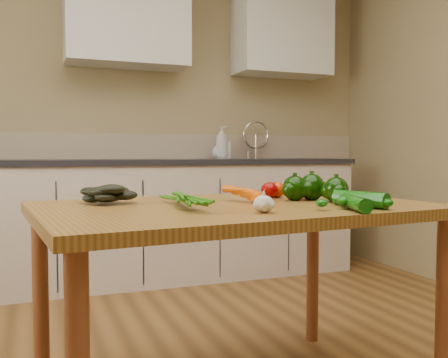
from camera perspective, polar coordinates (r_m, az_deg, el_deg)
room at (r=1.83m, az=4.46°, el=12.40°), size 4.04×5.04×2.64m
counter_run at (r=3.81m, az=-5.83°, el=-4.40°), size 2.84×0.64×1.14m
upper_cabinets at (r=4.12m, az=-2.23°, el=17.09°), size 2.15×0.35×0.70m
table at (r=1.86m, az=1.33°, el=-5.46°), size 1.49×1.04×0.76m
soap_bottle_a at (r=4.02m, az=-0.25°, el=4.21°), size 0.14×0.14×0.26m
soap_bottle_b at (r=4.07m, az=0.11°, el=3.77°), size 0.12×0.12×0.20m
soap_bottle_c at (r=4.03m, az=-0.57°, el=3.40°), size 0.17×0.17×0.15m
carrot_bunch at (r=1.83m, az=0.69°, el=-1.82°), size 0.28×0.23×0.07m
leafy_greens at (r=1.90m, az=-12.91°, el=-1.27°), size 0.20×0.18×0.10m
garlic_bulb at (r=1.58m, az=4.57°, el=-2.87°), size 0.07×0.07×0.06m
pepper_a at (r=2.01m, az=8.09°, el=-1.06°), size 0.10×0.10×0.10m
pepper_b at (r=2.04m, az=9.99°, el=-0.93°), size 0.10×0.10×0.10m
pepper_c at (r=1.96m, az=12.69°, el=-1.23°), size 0.10×0.10×0.10m
tomato_a at (r=2.09m, az=5.23°, el=-1.29°), size 0.07×0.07×0.07m
tomato_b at (r=2.13m, az=6.06°, el=-1.23°), size 0.07×0.07×0.07m
tomato_c at (r=2.23m, az=8.61°, el=-0.98°), size 0.08×0.08×0.07m
zucchini_a at (r=1.80m, az=15.33°, el=-2.25°), size 0.12×0.21×0.06m
zucchini_b at (r=1.71m, az=14.72°, el=-2.66°), size 0.11×0.23×0.05m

